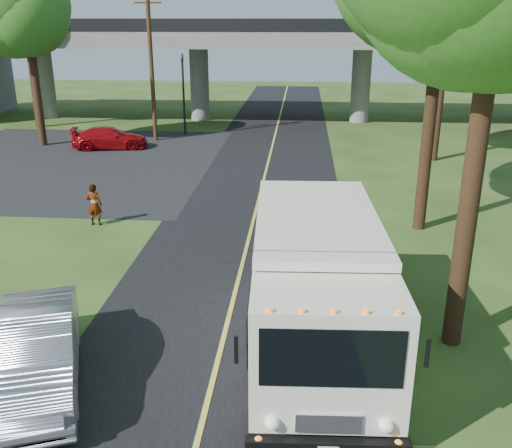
# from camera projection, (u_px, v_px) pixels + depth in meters

# --- Properties ---
(ground) EXTENTS (120.00, 120.00, 0.00)m
(ground) POSITION_uv_depth(u_px,v_px,m) (220.00, 354.00, 13.27)
(ground) COLOR #2D3E16
(ground) RESTS_ON ground
(road) EXTENTS (7.00, 90.00, 0.02)m
(road) POSITION_uv_depth(u_px,v_px,m) (255.00, 214.00, 22.63)
(road) COLOR black
(road) RESTS_ON ground
(parking_lot) EXTENTS (16.00, 18.00, 0.01)m
(parking_lot) POSITION_uv_depth(u_px,v_px,m) (66.00, 162.00, 30.96)
(parking_lot) COLOR black
(parking_lot) RESTS_ON ground
(lane_line) EXTENTS (0.12, 90.00, 0.01)m
(lane_line) POSITION_uv_depth(u_px,v_px,m) (255.00, 214.00, 22.63)
(lane_line) COLOR gold
(lane_line) RESTS_ON road
(overpass) EXTENTS (54.00, 10.00, 7.30)m
(overpass) POSITION_uv_depth(u_px,v_px,m) (280.00, 58.00, 41.69)
(overpass) COLOR slate
(overpass) RESTS_ON ground
(traffic_signal) EXTENTS (0.18, 0.22, 5.20)m
(traffic_signal) POSITION_uv_depth(u_px,v_px,m) (183.00, 86.00, 36.99)
(traffic_signal) COLOR black
(traffic_signal) RESTS_ON ground
(utility_pole) EXTENTS (1.60, 0.26, 9.00)m
(utility_pole) POSITION_uv_depth(u_px,v_px,m) (151.00, 66.00, 34.75)
(utility_pole) COLOR #472D19
(utility_pole) RESTS_ON ground
(tree_left_lot) EXTENTS (5.60, 5.50, 10.50)m
(tree_left_lot) POSITION_uv_depth(u_px,v_px,m) (28.00, 8.00, 32.07)
(tree_left_lot) COLOR #382314
(tree_left_lot) RESTS_ON ground
(tree_left_far) EXTENTS (5.26, 5.16, 9.89)m
(tree_left_far) POSITION_uv_depth(u_px,v_px,m) (27.00, 16.00, 38.07)
(tree_left_far) COLOR #382314
(tree_left_far) RESTS_ON ground
(step_van) EXTENTS (3.11, 7.69, 3.18)m
(step_van) POSITION_uv_depth(u_px,v_px,m) (317.00, 285.00, 12.79)
(step_van) COLOR silver
(step_van) RESTS_ON ground
(red_sedan) EXTENTS (4.66, 2.59, 1.28)m
(red_sedan) POSITION_uv_depth(u_px,v_px,m) (110.00, 138.00, 33.83)
(red_sedan) COLOR #96090E
(red_sedan) RESTS_ON ground
(silver_sedan) EXTENTS (3.27, 5.09, 1.58)m
(silver_sedan) POSITION_uv_depth(u_px,v_px,m) (34.00, 352.00, 11.90)
(silver_sedan) COLOR gray
(silver_sedan) RESTS_ON ground
(pedestrian) EXTENTS (0.60, 0.41, 1.60)m
(pedestrian) POSITION_uv_depth(u_px,v_px,m) (94.00, 205.00, 21.28)
(pedestrian) COLOR gray
(pedestrian) RESTS_ON ground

